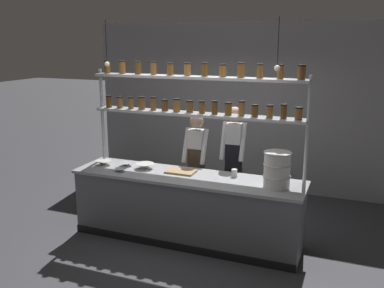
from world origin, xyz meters
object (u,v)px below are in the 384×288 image
object	(u,v)px
prep_bowl_center_front	(145,166)
cutting_board	(181,171)
prep_bowl_center_back	(103,163)
container_stack	(277,170)
prep_bowl_near_right	(126,164)
spice_shelf_unit	(196,99)
prep_bowl_near_left	(121,170)
chef_left	(196,160)
serving_cup_front	(234,173)
chef_center	(234,156)

from	to	relation	value
prep_bowl_center_front	cutting_board	bearing A→B (deg)	2.08
prep_bowl_center_front	prep_bowl_center_back	bearing A→B (deg)	-173.93
container_stack	prep_bowl_near_right	size ratio (longest dim) A/B	2.49
prep_bowl_center_front	prep_bowl_center_back	size ratio (longest dim) A/B	1.16
cutting_board	prep_bowl_near_right	bearing A→B (deg)	-179.56
prep_bowl_near_right	prep_bowl_center_front	bearing A→B (deg)	-2.45
spice_shelf_unit	prep_bowl_near_right	bearing A→B (deg)	-166.66
prep_bowl_near_left	prep_bowl_near_right	distance (m)	0.27
container_stack	prep_bowl_center_front	size ratio (longest dim) A/B	1.69
spice_shelf_unit	prep_bowl_center_front	bearing A→B (deg)	-159.91
cutting_board	prep_bowl_center_back	size ratio (longest dim) A/B	1.74
spice_shelf_unit	cutting_board	size ratio (longest dim) A/B	7.61
container_stack	cutting_board	world-z (taller)	container_stack
prep_bowl_near_right	chef_left	bearing A→B (deg)	34.56
cutting_board	prep_bowl_center_front	world-z (taller)	prep_bowl_center_front
spice_shelf_unit	serving_cup_front	distance (m)	1.13
serving_cup_front	chef_left	bearing A→B (deg)	146.37
prep_bowl_center_front	chef_left	bearing A→B (deg)	47.78
spice_shelf_unit	prep_bowl_center_back	size ratio (longest dim) A/B	13.26
chef_center	prep_bowl_near_right	size ratio (longest dim) A/B	9.73
chef_left	serving_cup_front	size ratio (longest dim) A/B	16.53
chef_center	container_stack	xyz separation A→B (m)	(0.80, -0.85, 0.12)
prep_bowl_near_left	prep_bowl_center_back	distance (m)	0.44
chef_center	serving_cup_front	distance (m)	0.66
prep_bowl_center_front	serving_cup_front	size ratio (longest dim) A/B	2.69
chef_left	cutting_board	xyz separation A→B (m)	(-0.00, -0.58, -0.00)
prep_bowl_center_front	serving_cup_front	world-z (taller)	serving_cup_front
prep_bowl_center_front	prep_bowl_near_right	xyz separation A→B (m)	(-0.31, 0.01, -0.01)
spice_shelf_unit	container_stack	distance (m)	1.47
chef_left	cutting_board	bearing A→B (deg)	-90.20
spice_shelf_unit	serving_cup_front	size ratio (longest dim) A/B	30.81
prep_bowl_center_front	prep_bowl_near_right	world-z (taller)	prep_bowl_center_front
container_stack	prep_bowl_near_right	world-z (taller)	container_stack
prep_bowl_near_left	prep_bowl_center_front	distance (m)	0.35
prep_bowl_center_front	prep_bowl_center_back	world-z (taller)	prep_bowl_center_front
spice_shelf_unit	prep_bowl_center_front	world-z (taller)	spice_shelf_unit
spice_shelf_unit	cutting_board	distance (m)	1.01
prep_bowl_near_left	prep_bowl_center_back	xyz separation A→B (m)	(-0.40, 0.18, 0.01)
prep_bowl_near_left	serving_cup_front	distance (m)	1.56
prep_bowl_near_right	prep_bowl_center_back	bearing A→B (deg)	-166.25
prep_bowl_center_back	prep_bowl_near_right	distance (m)	0.34
cutting_board	prep_bowl_near_left	world-z (taller)	prep_bowl_near_left
chef_left	chef_center	size ratio (longest dim) A/B	0.93
prep_bowl_near_left	serving_cup_front	world-z (taller)	serving_cup_front
prep_bowl_near_left	serving_cup_front	xyz separation A→B (m)	(1.52, 0.37, 0.03)
spice_shelf_unit	prep_bowl_near_left	xyz separation A→B (m)	(-0.91, -0.50, -0.97)
chef_center	container_stack	bearing A→B (deg)	-49.15
prep_bowl_near_right	chef_center	bearing A→B (deg)	27.62
chef_center	prep_bowl_center_front	xyz separation A→B (m)	(-1.08, -0.74, -0.07)
chef_center	serving_cup_front	bearing A→B (deg)	-75.04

